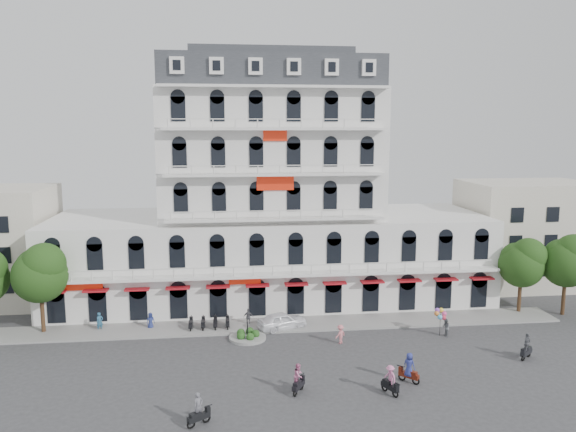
# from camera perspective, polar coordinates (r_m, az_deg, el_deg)

# --- Properties ---
(ground) EXTENTS (120.00, 120.00, 0.00)m
(ground) POSITION_cam_1_polar(r_m,az_deg,el_deg) (44.57, 0.21, -15.02)
(ground) COLOR #38383A
(ground) RESTS_ON ground
(sidewalk) EXTENTS (53.00, 4.00, 0.16)m
(sidewalk) POSITION_cam_1_polar(r_m,az_deg,el_deg) (52.84, -0.96, -11.00)
(sidewalk) COLOR gray
(sidewalk) RESTS_ON ground
(main_building) EXTENTS (45.00, 15.00, 25.80)m
(main_building) POSITION_cam_1_polar(r_m,az_deg,el_deg) (59.20, -1.84, 1.03)
(main_building) COLOR silver
(main_building) RESTS_ON ground
(flank_building_east) EXTENTS (14.00, 10.00, 12.00)m
(flank_building_east) POSITION_cam_1_polar(r_m,az_deg,el_deg) (70.80, 23.02, -1.63)
(flank_building_east) COLOR beige
(flank_building_east) RESTS_ON ground
(traffic_island) EXTENTS (3.20, 3.20, 1.60)m
(traffic_island) POSITION_cam_1_polar(r_m,az_deg,el_deg) (49.79, -4.13, -12.09)
(traffic_island) COLOR gray
(traffic_island) RESTS_ON ground
(parked_scooter_row) EXTENTS (4.40, 1.80, 1.10)m
(parked_scooter_row) POSITION_cam_1_polar(r_m,az_deg,el_deg) (52.49, -7.99, -11.33)
(parked_scooter_row) COLOR black
(parked_scooter_row) RESTS_ON ground
(tree_west_inner) EXTENTS (4.76, 4.76, 8.25)m
(tree_west_inner) POSITION_cam_1_polar(r_m,az_deg,el_deg) (53.92, -23.88, -5.16)
(tree_west_inner) COLOR #382314
(tree_west_inner) RESTS_ON ground
(tree_east_inner) EXTENTS (4.40, 4.37, 7.57)m
(tree_east_inner) POSITION_cam_1_polar(r_m,az_deg,el_deg) (59.52, 22.71, -4.27)
(tree_east_inner) COLOR #382314
(tree_east_inner) RESTS_ON ground
(tree_east_outer) EXTENTS (4.65, 4.65, 8.05)m
(tree_east_outer) POSITION_cam_1_polar(r_m,az_deg,el_deg) (60.67, 26.50, -3.96)
(tree_east_outer) COLOR #382314
(tree_east_outer) RESTS_ON ground
(parked_car) EXTENTS (4.91, 3.21, 1.55)m
(parked_car) POSITION_cam_1_polar(r_m,az_deg,el_deg) (51.84, -0.60, -10.58)
(parked_car) COLOR white
(parked_car) RESTS_ON ground
(rider_west) EXTENTS (1.48, 1.13, 2.15)m
(rider_west) POSITION_cam_1_polar(r_m,az_deg,el_deg) (36.75, -9.07, -18.96)
(rider_west) COLOR black
(rider_west) RESTS_ON ground
(rider_southwest) EXTENTS (1.08, 1.51, 2.15)m
(rider_southwest) POSITION_cam_1_polar(r_m,az_deg,el_deg) (40.13, 1.08, -16.12)
(rider_southwest) COLOR black
(rider_southwest) RESTS_ON ground
(rider_east) EXTENTS (1.30, 1.32, 2.24)m
(rider_east) POSITION_cam_1_polar(r_m,az_deg,el_deg) (42.48, 12.21, -14.82)
(rider_east) COLOR maroon
(rider_east) RESTS_ON ground
(rider_northeast) EXTENTS (1.41, 1.20, 2.17)m
(rider_northeast) POSITION_cam_1_polar(r_m,az_deg,el_deg) (49.20, 23.09, -12.06)
(rider_northeast) COLOR black
(rider_northeast) RESTS_ON ground
(rider_center) EXTENTS (0.99, 1.59, 2.10)m
(rider_center) POSITION_cam_1_polar(r_m,az_deg,el_deg) (40.57, 10.33, -15.98)
(rider_center) COLOR black
(rider_center) RESTS_ON ground
(pedestrian_left) EXTENTS (0.89, 0.78, 1.53)m
(pedestrian_left) POSITION_cam_1_polar(r_m,az_deg,el_deg) (53.31, -13.79, -10.31)
(pedestrian_left) COLOR navy
(pedestrian_left) RESTS_ON ground
(pedestrian_mid) EXTENTS (0.94, 0.43, 1.56)m
(pedestrian_mid) POSITION_cam_1_polar(r_m,az_deg,el_deg) (52.90, -4.05, -10.20)
(pedestrian_mid) COLOR #4C4D52
(pedestrian_mid) RESTS_ON ground
(pedestrian_right) EXTENTS (1.21, 1.11, 1.64)m
(pedestrian_right) POSITION_cam_1_polar(r_m,az_deg,el_deg) (48.74, 5.34, -11.87)
(pedestrian_right) COLOR #E17780
(pedestrian_right) RESTS_ON ground
(pedestrian_far) EXTENTS (0.75, 0.71, 1.73)m
(pedestrian_far) POSITION_cam_1_polar(r_m,az_deg,el_deg) (54.03, -18.58, -10.15)
(pedestrian_far) COLOR #295C7D
(pedestrian_far) RESTS_ON ground
(balloon_vendor) EXTENTS (1.30, 1.23, 2.45)m
(balloon_vendor) POSITION_cam_1_polar(r_m,az_deg,el_deg) (51.77, 15.53, -10.35)
(balloon_vendor) COLOR slate
(balloon_vendor) RESTS_ON ground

